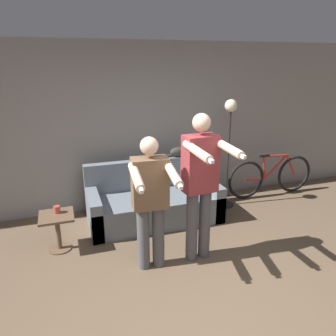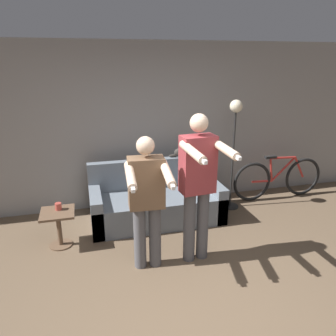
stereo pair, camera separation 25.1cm
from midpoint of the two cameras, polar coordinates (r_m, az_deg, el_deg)
The scene contains 10 objects.
ground_plane at distance 3.43m, azimuth 4.10°, elevation -24.22°, with size 16.00×16.00×0.00m, color brown.
wall_back at distance 5.25m, azimuth -7.11°, elevation 7.05°, with size 10.00×0.05×2.60m.
couch at distance 4.96m, azimuth -3.99°, elevation -6.07°, with size 1.94×0.87×0.86m.
person_left at distance 3.60m, azimuth -5.07°, elevation -5.15°, with size 0.50×0.69×1.56m.
person_right at distance 3.72m, azimuth 3.78°, elevation -2.20°, with size 0.50×0.70×1.77m.
cat at distance 5.16m, azimuth 0.58°, elevation 2.89°, with size 0.39×0.13×0.18m.
floor_lamp at distance 5.18m, azimuth 9.31°, elevation 6.55°, with size 0.28×0.28×1.75m.
side_table at distance 4.43m, azimuth -20.28°, elevation -9.31°, with size 0.42×0.42×0.48m.
cup at distance 4.41m, azimuth -20.35°, elevation -6.80°, with size 0.08×0.08×0.09m.
bicycle at distance 6.02m, azimuth 16.33°, elevation -1.37°, with size 1.68×0.07×0.78m.
Camera 1 is at (-1.13, -2.28, 2.32)m, focal length 35.00 mm.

